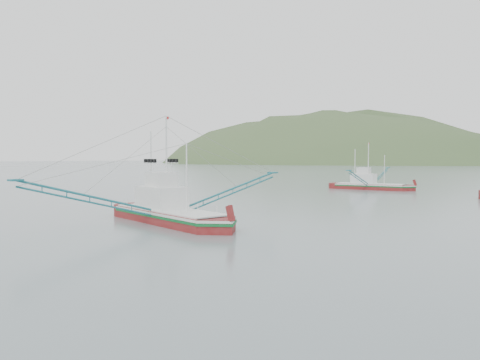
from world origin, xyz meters
The scene contains 4 objects.
ground centered at (0.00, 0.00, 0.00)m, with size 1200.00×1200.00×0.00m, color slate.
main_boat centered at (-0.42, -2.96, 1.69)m, with size 13.39×23.21×9.50m.
bg_boat_far centered at (-3.69, 45.48, 1.21)m, with size 11.79×20.86×8.47m.
headland_left centered at (-180.00, 360.00, 0.00)m, with size 448.00×308.00×210.00m, color #3D542B.
Camera 1 is at (28.18, -29.31, 5.40)m, focal length 35.00 mm.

